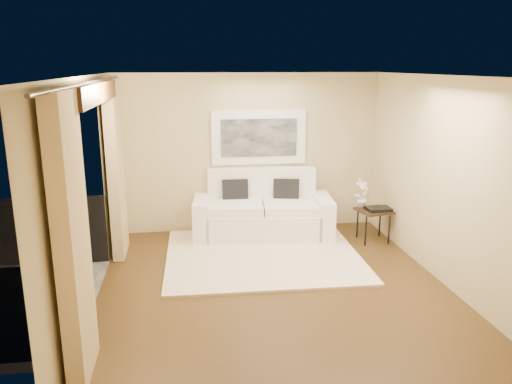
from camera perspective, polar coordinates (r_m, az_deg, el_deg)
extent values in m
plane|color=#4D3516|center=(6.64, 2.07, -10.86)|extent=(5.00, 5.00, 0.00)
plane|color=white|center=(6.01, 2.31, 13.13)|extent=(5.00, 5.00, 0.00)
plane|color=tan|center=(8.60, -0.86, 4.48)|extent=(4.50, 0.00, 4.50)
plane|color=tan|center=(3.87, 9.01, -8.29)|extent=(4.50, 0.00, 4.50)
plane|color=tan|center=(6.95, 20.75, 1.14)|extent=(0.00, 5.00, 5.00)
plane|color=tan|center=(7.97, -16.48, 3.09)|extent=(0.00, 2.70, 2.70)
plane|color=tan|center=(4.46, -22.81, -6.17)|extent=(0.00, 2.70, 2.70)
plane|color=tan|center=(6.02, -19.68, 10.90)|extent=(0.00, 2.40, 2.40)
cube|color=#301E10|center=(6.00, -18.51, 10.69)|extent=(0.28, 2.40, 0.22)
cube|color=#605B56|center=(6.88, -25.33, -11.93)|extent=(1.80, 2.60, 0.12)
cube|color=black|center=(7.81, -23.16, -4.17)|extent=(1.80, 0.06, 1.00)
cube|color=#CEB37F|center=(7.67, -15.73, 2.48)|extent=(0.16, 0.75, 2.62)
cube|color=#CEB37F|center=(4.72, -20.26, -5.23)|extent=(0.16, 0.75, 2.62)
cylinder|color=#4C473F|center=(5.99, -18.40, 11.75)|extent=(0.04, 4.80, 0.04)
cube|color=white|center=(8.56, 0.33, 6.25)|extent=(1.62, 0.05, 0.92)
cube|color=black|center=(8.52, 0.36, 6.22)|extent=(1.30, 0.02, 0.64)
cube|color=#FFEBCD|center=(7.63, 0.78, -7.24)|extent=(2.95, 2.59, 0.04)
cube|color=white|center=(8.44, 0.78, -3.57)|extent=(1.94, 1.16, 0.46)
cube|color=white|center=(8.68, 0.64, -0.12)|extent=(1.87, 0.42, 0.89)
cube|color=white|center=(8.41, -6.15, -2.95)|extent=(0.36, 1.00, 0.68)
cube|color=white|center=(8.52, 7.61, -2.74)|extent=(0.36, 1.00, 0.68)
cube|color=white|center=(8.30, -2.29, -1.68)|extent=(0.95, 0.95, 0.15)
cube|color=white|center=(8.35, 3.86, -1.60)|extent=(0.95, 0.95, 0.15)
cube|color=black|center=(8.49, -2.39, -0.01)|extent=(0.44, 0.21, 0.45)
cube|color=black|center=(8.54, 3.48, 0.06)|extent=(0.47, 0.29, 0.45)
cube|color=#301E10|center=(8.35, 13.33, -2.09)|extent=(0.58, 0.58, 0.04)
cylinder|color=black|center=(8.19, 12.44, -4.34)|extent=(0.03, 0.03, 0.50)
cylinder|color=black|center=(8.33, 14.97, -4.17)|extent=(0.03, 0.03, 0.50)
cylinder|color=black|center=(8.53, 11.52, -3.51)|extent=(0.03, 0.03, 0.50)
cylinder|color=black|center=(8.67, 13.96, -3.36)|extent=(0.03, 0.03, 0.50)
cube|color=black|center=(8.32, 13.83, -1.88)|extent=(0.39, 0.29, 0.05)
imported|color=white|center=(8.34, 12.02, -0.15)|extent=(0.31, 0.28, 0.49)
cube|color=#301E10|center=(7.12, -23.03, -5.90)|extent=(0.52, 0.52, 0.06)
cube|color=#301E10|center=(6.85, -23.88, -4.30)|extent=(0.47, 0.11, 0.61)
cylinder|color=#301E10|center=(7.31, -20.91, -7.37)|extent=(0.03, 0.03, 0.48)
cylinder|color=#301E10|center=(7.44, -23.70, -7.26)|extent=(0.03, 0.03, 0.48)
cylinder|color=#301E10|center=(6.98, -21.90, -8.50)|extent=(0.03, 0.03, 0.48)
cylinder|color=#301E10|center=(7.12, -24.80, -8.36)|extent=(0.03, 0.03, 0.48)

